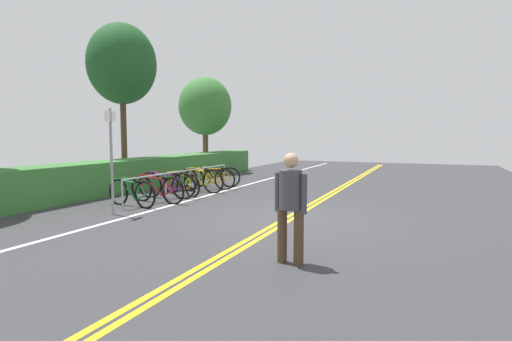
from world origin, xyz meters
TOP-DOWN VIEW (x-y plane):
  - ground_plane at (0.00, 0.00)m, footprint 37.64×12.67m
  - centre_line_yellow_inner at (0.00, -0.08)m, footprint 33.87×0.10m
  - centre_line_yellow_outer at (0.00, 0.08)m, footprint 33.87×0.10m
  - bike_lane_stripe_white at (0.00, 3.30)m, footprint 33.87×0.12m
  - bike_rack at (1.90, 4.02)m, footprint 5.29×0.05m
  - bicycle_0 at (-0.27, 4.12)m, footprint 0.46×1.69m
  - bicycle_1 at (0.49, 3.91)m, footprint 0.46×1.83m
  - bicycle_2 at (1.23, 4.14)m, footprint 0.46×1.82m
  - bicycle_3 at (1.85, 4.05)m, footprint 0.65×1.63m
  - bicycle_4 at (2.64, 3.87)m, footprint 0.46×1.72m
  - bicycle_5 at (3.36, 3.96)m, footprint 0.57×1.72m
  - bicycle_6 at (4.04, 4.09)m, footprint 0.67×1.64m
  - pedestrian at (-3.02, -1.01)m, footprint 0.32×0.49m
  - sign_post_near at (-1.28, 3.80)m, footprint 0.36×0.08m
  - hedge_backdrop at (3.40, 6.39)m, footprint 14.24×1.14m
  - tree_mid at (3.07, 7.25)m, footprint 2.37×2.37m
  - tree_far_right at (8.68, 7.23)m, footprint 2.51×2.51m

SIDE VIEW (x-z plane):
  - ground_plane at x=0.00m, z-range -0.05..0.00m
  - centre_line_yellow_inner at x=0.00m, z-range 0.00..0.00m
  - centre_line_yellow_outer at x=0.00m, z-range 0.00..0.00m
  - bike_lane_stripe_white at x=0.00m, z-range 0.00..0.00m
  - bicycle_3 at x=1.85m, z-range -0.02..0.69m
  - bicycle_6 at x=4.04m, z-range -0.02..0.70m
  - bicycle_5 at x=3.36m, z-range -0.02..0.71m
  - bicycle_0 at x=-0.27m, z-range -0.02..0.71m
  - bicycle_1 at x=0.49m, z-range -0.02..0.74m
  - bicycle_2 at x=1.23m, z-range -0.02..0.76m
  - bicycle_4 at x=2.64m, z-range -0.02..0.76m
  - hedge_backdrop at x=3.40m, z-range 0.00..0.99m
  - bike_rack at x=1.90m, z-range 0.20..0.94m
  - pedestrian at x=-3.02m, z-range 0.11..1.67m
  - sign_post_near at x=-1.28m, z-range 0.23..2.62m
  - tree_far_right at x=8.68m, z-range 0.87..5.40m
  - tree_mid at x=3.07m, z-range 1.41..7.07m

